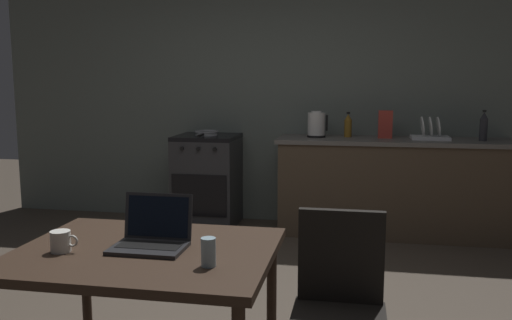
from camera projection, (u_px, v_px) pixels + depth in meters
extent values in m
cube|color=slate|center=(301.00, 89.00, 5.48)|extent=(6.40, 0.10, 2.74)
cube|color=#4C3D2D|center=(392.00, 189.00, 5.11)|extent=(2.10, 0.60, 0.88)
cube|color=#66605B|center=(394.00, 141.00, 5.04)|extent=(2.16, 0.64, 0.04)
cube|color=#2D2D30|center=(208.00, 182.00, 5.43)|extent=(0.60, 0.60, 0.88)
cube|color=black|center=(207.00, 137.00, 5.37)|extent=(0.60, 0.60, 0.04)
cube|color=black|center=(199.00, 196.00, 5.15)|extent=(0.54, 0.01, 0.40)
cylinder|color=black|center=(182.00, 149.00, 5.10)|extent=(0.04, 0.02, 0.04)
cylinder|color=black|center=(198.00, 149.00, 5.07)|extent=(0.04, 0.02, 0.04)
cylinder|color=black|center=(214.00, 149.00, 5.04)|extent=(0.04, 0.02, 0.04)
cube|color=#332319|center=(146.00, 253.00, 2.38)|extent=(1.13, 0.89, 0.04)
cylinder|color=#332319|center=(86.00, 289.00, 2.90)|extent=(0.05, 0.05, 0.68)
cylinder|color=#332319|center=(272.00, 304.00, 2.72)|extent=(0.05, 0.05, 0.68)
cube|color=black|center=(341.00, 256.00, 2.41)|extent=(0.38, 0.04, 0.42)
cube|color=#232326|center=(148.00, 248.00, 2.36)|extent=(0.32, 0.22, 0.02)
cube|color=black|center=(150.00, 245.00, 2.37)|extent=(0.28, 0.12, 0.00)
cube|color=#232326|center=(158.00, 216.00, 2.47)|extent=(0.32, 0.04, 0.21)
cube|color=black|center=(158.00, 216.00, 2.47)|extent=(0.29, 0.03, 0.18)
cylinder|color=black|center=(316.00, 136.00, 5.17)|extent=(0.17, 0.17, 0.02)
cylinder|color=silver|center=(316.00, 124.00, 5.15)|extent=(0.17, 0.17, 0.21)
cylinder|color=silver|center=(317.00, 112.00, 5.13)|extent=(0.10, 0.10, 0.02)
cube|color=black|center=(327.00, 123.00, 5.13)|extent=(0.02, 0.02, 0.15)
cylinder|color=#2D2D33|center=(483.00, 130.00, 4.83)|extent=(0.07, 0.07, 0.20)
cone|color=#2D2D33|center=(484.00, 116.00, 4.81)|extent=(0.07, 0.07, 0.06)
cylinder|color=black|center=(485.00, 111.00, 4.81)|extent=(0.03, 0.03, 0.02)
cylinder|color=gray|center=(206.00, 135.00, 5.34)|extent=(0.22, 0.22, 0.01)
torus|color=gray|center=(206.00, 132.00, 5.34)|extent=(0.24, 0.24, 0.02)
cylinder|color=black|center=(201.00, 135.00, 5.15)|extent=(0.02, 0.18, 0.02)
cylinder|color=silver|center=(61.00, 241.00, 2.34)|extent=(0.09, 0.09, 0.09)
torus|color=silver|center=(72.00, 241.00, 2.32)|extent=(0.05, 0.01, 0.05)
cylinder|color=#99B7C6|center=(208.00, 252.00, 2.15)|extent=(0.06, 0.06, 0.12)
cube|color=#B2382D|center=(385.00, 124.00, 5.05)|extent=(0.13, 0.05, 0.26)
cube|color=silver|center=(430.00, 138.00, 4.98)|extent=(0.34, 0.26, 0.03)
cylinder|color=white|center=(423.00, 126.00, 4.97)|extent=(0.04, 0.18, 0.18)
cylinder|color=white|center=(430.00, 126.00, 4.96)|extent=(0.04, 0.18, 0.18)
cylinder|color=white|center=(438.00, 126.00, 4.95)|extent=(0.04, 0.18, 0.18)
cylinder|color=#8C601E|center=(348.00, 129.00, 5.18)|extent=(0.07, 0.07, 0.16)
cone|color=#8C601E|center=(348.00, 117.00, 5.16)|extent=(0.07, 0.07, 0.06)
cylinder|color=black|center=(348.00, 113.00, 5.16)|extent=(0.03, 0.03, 0.02)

